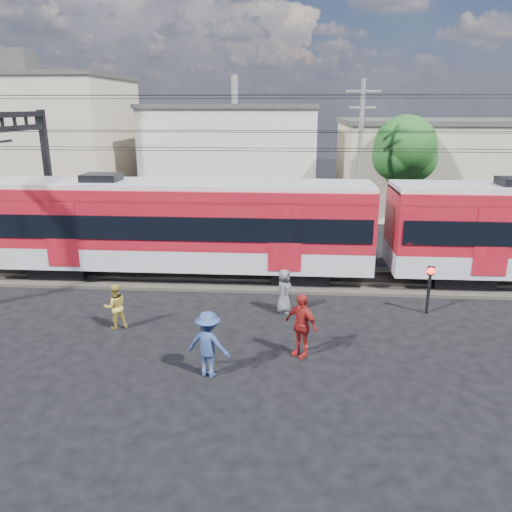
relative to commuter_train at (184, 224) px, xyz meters
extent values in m
plane|color=black|center=(2.06, -8.00, -2.40)|extent=(120.00, 120.00, 0.00)
cube|color=#2D2823|center=(2.06, 0.00, -2.34)|extent=(70.00, 3.40, 0.12)
cube|color=#59544C|center=(2.06, -0.75, -2.22)|extent=(70.00, 0.12, 0.12)
cube|color=#59544C|center=(2.06, 0.75, -2.22)|extent=(70.00, 0.12, 0.12)
cube|color=black|center=(-5.33, 0.00, -2.05)|extent=(2.40, 2.20, 0.70)
cube|color=black|center=(4.91, 0.00, -2.05)|extent=(2.40, 2.20, 0.70)
cube|color=#9EA1A6|center=(-0.21, 0.00, -1.25)|extent=(16.00, 3.00, 0.90)
cube|color=maroon|center=(-0.21, 0.00, 0.40)|extent=(16.00, 3.00, 2.40)
cube|color=black|center=(-0.21, 0.00, 0.15)|extent=(15.68, 3.08, 0.95)
cube|color=#9EA1A6|center=(-0.21, 0.00, 1.65)|extent=(16.00, 2.60, 0.25)
cube|color=black|center=(11.47, 0.00, -2.05)|extent=(2.40, 2.20, 0.70)
cube|color=black|center=(-7.94, 4.50, 1.10)|extent=(0.30, 0.30, 7.00)
cylinder|color=black|center=(2.06, -0.70, 3.10)|extent=(70.00, 0.03, 0.03)
cylinder|color=black|center=(2.06, 0.70, 3.10)|extent=(70.00, 0.03, 0.03)
cylinder|color=black|center=(2.06, -0.70, 3.80)|extent=(70.00, 0.03, 0.03)
cylinder|color=black|center=(2.06, 0.70, 3.80)|extent=(70.00, 0.03, 0.03)
cylinder|color=black|center=(2.06, -3.50, 5.10)|extent=(70.00, 0.03, 0.03)
cylinder|color=black|center=(2.06, 3.50, 5.10)|extent=(70.00, 0.03, 0.03)
cube|color=#BDA990|center=(-14.94, 16.00, 2.10)|extent=(14.00, 10.00, 9.00)
cube|color=#3F3D3A|center=(-14.94, 16.00, 6.75)|extent=(14.28, 10.20, 0.30)
cube|color=beige|center=(0.06, 19.00, 1.10)|extent=(12.00, 12.00, 7.00)
cube|color=#3F3D3A|center=(0.06, 19.00, 4.75)|extent=(12.24, 12.24, 0.30)
cube|color=#BDA990|center=(16.06, 16.00, 0.60)|extent=(16.00, 10.00, 6.00)
cube|color=#3F3D3A|center=(16.06, 16.00, 3.75)|extent=(16.32, 10.20, 0.30)
cylinder|color=slate|center=(8.06, 7.00, 1.85)|extent=(0.24, 0.24, 8.50)
cube|color=slate|center=(8.06, 7.00, 5.50)|extent=(1.80, 0.12, 0.12)
cube|color=slate|center=(8.06, 7.00, 4.70)|extent=(1.40, 0.12, 0.12)
cylinder|color=#382619|center=(11.06, 10.00, -0.44)|extent=(0.36, 0.36, 3.92)
sphere|color=#154917|center=(11.06, 10.00, 2.50)|extent=(3.64, 3.64, 3.64)
sphere|color=#154917|center=(11.66, 10.30, 1.80)|extent=(2.80, 2.80, 2.80)
imported|color=gold|center=(-1.28, -5.24, -1.63)|extent=(0.94, 0.88, 1.55)
imported|color=navy|center=(2.31, -8.07, -1.46)|extent=(1.37, 1.02, 1.89)
imported|color=maroon|center=(4.85, -6.73, -1.42)|extent=(1.19, 1.11, 1.96)
imported|color=#4E4F54|center=(4.30, -3.49, -1.59)|extent=(0.66, 0.88, 1.62)
cylinder|color=black|center=(9.43, -3.23, -1.57)|extent=(0.11, 0.11, 1.66)
sphere|color=#FF140C|center=(9.43, -3.23, -0.79)|extent=(0.26, 0.26, 0.26)
cube|color=black|center=(9.43, -3.23, -0.79)|extent=(0.23, 0.06, 0.32)
camera|label=1|loc=(4.49, -20.25, 4.76)|focal=35.00mm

